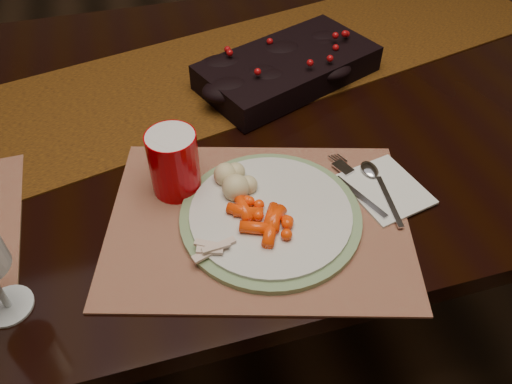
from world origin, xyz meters
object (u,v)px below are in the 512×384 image
object	(u,v)px
dinner_plate	(271,215)
baby_carrots	(273,218)
centerpiece	(288,64)
dining_table	(234,228)
napkin	(386,189)
placemat_main	(259,219)
mashed_potatoes	(234,175)
red_cup	(174,163)
turkey_shreds	(212,244)

from	to	relation	value
dinner_plate	baby_carrots	xyz separation A→B (m)	(-0.00, -0.02, 0.02)
centerpiece	baby_carrots	bearing A→B (deg)	-111.42
dining_table	napkin	distance (m)	0.53
centerpiece	placemat_main	distance (m)	0.41
baby_carrots	mashed_potatoes	world-z (taller)	mashed_potatoes
dining_table	centerpiece	world-z (taller)	centerpiece
baby_carrots	mashed_potatoes	size ratio (longest dim) A/B	1.22
red_cup	placemat_main	bearing A→B (deg)	-43.18
dining_table	centerpiece	size ratio (longest dim) A/B	4.90
dining_table	mashed_potatoes	size ratio (longest dim) A/B	21.86
baby_carrots	napkin	size ratio (longest dim) A/B	0.76
placemat_main	turkey_shreds	size ratio (longest dim) A/B	7.48
dinner_plate	red_cup	distance (m)	0.18
dinner_plate	napkin	bearing A→B (deg)	2.21
centerpiece	dinner_plate	world-z (taller)	centerpiece
baby_carrots	red_cup	xyz separation A→B (m)	(-0.13, 0.13, 0.03)
placemat_main	baby_carrots	distance (m)	0.04
centerpiece	mashed_potatoes	size ratio (longest dim) A/B	4.46
placemat_main	turkey_shreds	world-z (taller)	turkey_shreds
napkin	turkey_shreds	bearing A→B (deg)	177.45
placemat_main	red_cup	xyz separation A→B (m)	(-0.11, 0.10, 0.06)
placemat_main	dinner_plate	distance (m)	0.02
dining_table	mashed_potatoes	distance (m)	0.48
centerpiece	napkin	world-z (taller)	centerpiece
placemat_main	turkey_shreds	xyz separation A→B (m)	(-0.08, -0.05, 0.02)
turkey_shreds	napkin	xyz separation A→B (m)	(0.31, 0.05, -0.02)
dinner_plate	red_cup	xyz separation A→B (m)	(-0.13, 0.11, 0.05)
placemat_main	mashed_potatoes	distance (m)	0.08
placemat_main	mashed_potatoes	size ratio (longest dim) A/B	5.71
dinner_plate	red_cup	world-z (taller)	red_cup
centerpiece	red_cup	xyz separation A→B (m)	(-0.28, -0.26, 0.02)
turkey_shreds	dinner_plate	bearing A→B (deg)	22.90
centerpiece	red_cup	distance (m)	0.38
centerpiece	dinner_plate	bearing A→B (deg)	-112.17
mashed_potatoes	napkin	size ratio (longest dim) A/B	0.62
centerpiece	turkey_shreds	bearing A→B (deg)	-121.45
centerpiece	dinner_plate	distance (m)	0.40
centerpiece	mashed_potatoes	world-z (taller)	centerpiece
turkey_shreds	napkin	world-z (taller)	turkey_shreds
dining_table	turkey_shreds	size ratio (longest dim) A/B	28.59
dinner_plate	mashed_potatoes	bearing A→B (deg)	119.14
centerpiece	baby_carrots	size ratio (longest dim) A/B	3.66
mashed_potatoes	turkey_shreds	bearing A→B (deg)	-117.85
mashed_potatoes	napkin	distance (m)	0.26
dinner_plate	red_cup	bearing A→B (deg)	139.97
centerpiece	placemat_main	size ratio (longest dim) A/B	0.78
dining_table	centerpiece	xyz separation A→B (m)	(0.15, 0.06, 0.41)
red_cup	baby_carrots	bearing A→B (deg)	-45.46
baby_carrots	turkey_shreds	bearing A→B (deg)	-167.19
centerpiece	dinner_plate	xyz separation A→B (m)	(-0.15, -0.37, -0.03)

